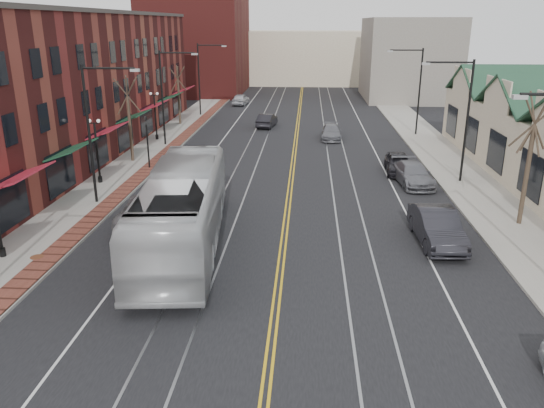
# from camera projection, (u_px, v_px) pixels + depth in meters

# --- Properties ---
(ground) EXTENTS (160.00, 160.00, 0.00)m
(ground) POSITION_uv_depth(u_px,v_px,m) (267.00, 382.00, 16.06)
(ground) COLOR black
(ground) RESTS_ON ground
(sidewalk_left) EXTENTS (4.00, 120.00, 0.15)m
(sidewalk_left) POSITION_uv_depth(u_px,v_px,m) (112.00, 183.00, 35.68)
(sidewalk_left) COLOR gray
(sidewalk_left) RESTS_ON ground
(sidewalk_right) EXTENTS (4.00, 120.00, 0.15)m
(sidewalk_right) POSITION_uv_depth(u_px,v_px,m) (476.00, 191.00, 34.14)
(sidewalk_right) COLOR gray
(sidewalk_right) RESTS_ON ground
(building_left) EXTENTS (10.00, 50.00, 11.00)m
(building_left) POSITION_uv_depth(u_px,v_px,m) (49.00, 89.00, 40.98)
(building_left) COLOR maroon
(building_left) RESTS_ON ground
(backdrop_left) EXTENTS (14.00, 18.00, 14.00)m
(backdrop_left) POSITION_uv_depth(u_px,v_px,m) (198.00, 46.00, 80.89)
(backdrop_left) COLOR maroon
(backdrop_left) RESTS_ON ground
(backdrop_mid) EXTENTS (22.00, 14.00, 9.00)m
(backdrop_mid) POSITION_uv_depth(u_px,v_px,m) (303.00, 57.00, 94.83)
(backdrop_mid) COLOR beige
(backdrop_mid) RESTS_ON ground
(backdrop_right) EXTENTS (12.00, 16.00, 11.00)m
(backdrop_right) POSITION_uv_depth(u_px,v_px,m) (408.00, 59.00, 74.67)
(backdrop_right) COLOR slate
(backdrop_right) RESTS_ON ground
(streetlight_l_1) EXTENTS (3.33, 0.25, 8.00)m
(streetlight_l_1) POSITION_uv_depth(u_px,v_px,m) (95.00, 121.00, 30.24)
(streetlight_l_1) COLOR black
(streetlight_l_1) RESTS_ON sidewalk_left
(streetlight_l_2) EXTENTS (3.33, 0.25, 8.00)m
(streetlight_l_2) POSITION_uv_depth(u_px,v_px,m) (167.00, 88.00, 45.34)
(streetlight_l_2) COLOR black
(streetlight_l_2) RESTS_ON sidewalk_left
(streetlight_l_3) EXTENTS (3.33, 0.25, 8.00)m
(streetlight_l_3) POSITION_uv_depth(u_px,v_px,m) (203.00, 72.00, 60.45)
(streetlight_l_3) COLOR black
(streetlight_l_3) RESTS_ON sidewalk_left
(streetlight_r_1) EXTENTS (3.33, 0.25, 8.00)m
(streetlight_r_1) POSITION_uv_depth(u_px,v_px,m) (461.00, 109.00, 34.49)
(streetlight_r_1) COLOR black
(streetlight_r_1) RESTS_ON sidewalk_right
(streetlight_r_2) EXTENTS (3.33, 0.25, 8.00)m
(streetlight_r_2) POSITION_uv_depth(u_px,v_px,m) (415.00, 83.00, 49.59)
(streetlight_r_2) COLOR black
(streetlight_r_2) RESTS_ON sidewalk_right
(lamppost_l_2) EXTENTS (0.84, 0.28, 4.27)m
(lamppost_l_2) POSITION_uv_depth(u_px,v_px,m) (97.00, 152.00, 35.04)
(lamppost_l_2) COLOR black
(lamppost_l_2) RESTS_ON sidewalk_left
(lamppost_l_3) EXTENTS (0.84, 0.28, 4.27)m
(lamppost_l_3) POSITION_uv_depth(u_px,v_px,m) (156.00, 117.00, 48.26)
(lamppost_l_3) COLOR black
(lamppost_l_3) RESTS_ON sidewalk_left
(tree_left_near) EXTENTS (1.78, 1.37, 6.48)m
(tree_left_near) POSITION_uv_depth(u_px,v_px,m) (129.00, 117.00, 40.26)
(tree_left_near) COLOR #382B21
(tree_left_near) RESTS_ON sidewalk_left
(tree_left_far) EXTENTS (1.66, 1.28, 6.02)m
(tree_left_far) POSITION_uv_depth(u_px,v_px,m) (179.00, 94.00, 55.44)
(tree_left_far) COLOR #382B21
(tree_left_far) RESTS_ON sidewalk_left
(tree_right_mid) EXTENTS (1.90, 1.46, 6.93)m
(tree_right_mid) POSITION_uv_depth(u_px,v_px,m) (529.00, 158.00, 27.26)
(tree_right_mid) COLOR #382B21
(tree_right_mid) RESTS_ON sidewalk_right
(manhole_far) EXTENTS (0.60, 0.60, 0.02)m
(manhole_far) POSITION_uv_depth(u_px,v_px,m) (37.00, 257.00, 24.28)
(manhole_far) COLOR #592D19
(manhole_far) RESTS_ON sidewalk_left
(traffic_signal) EXTENTS (0.18, 0.15, 3.80)m
(traffic_signal) POSITION_uv_depth(u_px,v_px,m) (147.00, 138.00, 38.63)
(traffic_signal) COLOR black
(traffic_signal) RESTS_ON sidewalk_left
(transit_bus) EXTENTS (4.56, 14.05, 3.84)m
(transit_bus) POSITION_uv_depth(u_px,v_px,m) (183.00, 209.00, 25.20)
(transit_bus) COLOR silver
(transit_bus) RESTS_ON ground
(parked_suv) EXTENTS (3.08, 5.79, 1.55)m
(parked_suv) POSITION_uv_depth(u_px,v_px,m) (147.00, 210.00, 28.55)
(parked_suv) COLOR #9C9FA3
(parked_suv) RESTS_ON ground
(parked_car_b) EXTENTS (2.03, 5.26, 1.71)m
(parked_car_b) POSITION_uv_depth(u_px,v_px,m) (437.00, 227.00, 25.95)
(parked_car_b) COLOR #232329
(parked_car_b) RESTS_ON ground
(parked_car_c) EXTENTS (2.55, 5.18, 1.45)m
(parked_car_c) POSITION_uv_depth(u_px,v_px,m) (413.00, 174.00, 35.48)
(parked_car_c) COLOR slate
(parked_car_c) RESTS_ON ground
(parked_car_d) EXTENTS (1.98, 4.48, 1.50)m
(parked_car_d) POSITION_uv_depth(u_px,v_px,m) (398.00, 163.00, 38.17)
(parked_car_d) COLOR black
(parked_car_d) RESTS_ON ground
(distant_car_left) EXTENTS (2.03, 4.37, 1.39)m
(distant_car_left) POSITION_uv_depth(u_px,v_px,m) (267.00, 120.00, 55.18)
(distant_car_left) COLOR black
(distant_car_left) RESTS_ON ground
(distant_car_right) EXTENTS (1.95, 4.56, 1.31)m
(distant_car_right) POSITION_uv_depth(u_px,v_px,m) (331.00, 132.00, 49.47)
(distant_car_right) COLOR slate
(distant_car_right) RESTS_ON ground
(distant_car_far) EXTENTS (2.15, 4.50, 1.48)m
(distant_car_far) POSITION_uv_depth(u_px,v_px,m) (241.00, 99.00, 70.14)
(distant_car_far) COLOR silver
(distant_car_far) RESTS_ON ground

